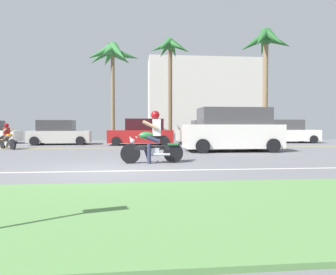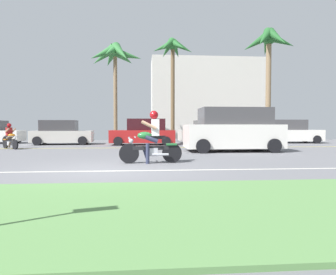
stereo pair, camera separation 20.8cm
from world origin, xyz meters
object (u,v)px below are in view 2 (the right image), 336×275
(palm_tree_1, at_px, (114,57))
(motorcyclist_distant, at_px, (10,138))
(parked_car_3, at_px, (210,132))
(motorcyclist, at_px, (151,141))
(parked_car_4, at_px, (289,132))
(suv_nearby, at_px, (233,130))
(palm_tree_2, at_px, (269,48))
(parked_car_1, at_px, (62,133))
(palm_tree_0, at_px, (172,54))
(parked_car_2, at_px, (143,133))

(palm_tree_1, relative_size, motorcyclist_distant, 5.51)
(parked_car_3, xyz_separation_m, palm_tree_1, (-6.92, 1.78, 5.63))
(motorcyclist, distance_m, parked_car_4, 15.03)
(suv_nearby, bearing_deg, palm_tree_1, 124.92)
(suv_nearby, xyz_separation_m, palm_tree_2, (5.71, 9.44, 6.43))
(parked_car_4, distance_m, palm_tree_2, 7.19)
(parked_car_1, relative_size, palm_tree_0, 0.48)
(parked_car_2, height_order, motorcyclist_distant, parked_car_2)
(suv_nearby, height_order, palm_tree_2, palm_tree_2)
(palm_tree_1, distance_m, palm_tree_2, 12.16)
(parked_car_4, xyz_separation_m, motorcyclist_distant, (-17.36, -4.35, -0.19))
(parked_car_4, bearing_deg, parked_car_1, -177.91)
(palm_tree_2, distance_m, motorcyclist_distant, 19.59)
(suv_nearby, bearing_deg, palm_tree_2, 58.81)
(parked_car_1, bearing_deg, motorcyclist, -62.21)
(suv_nearby, relative_size, parked_car_3, 1.08)
(parked_car_2, distance_m, motorcyclist_distant, 7.58)
(parked_car_2, bearing_deg, parked_car_4, 7.80)
(palm_tree_2, bearing_deg, palm_tree_0, 179.53)
(parked_car_2, relative_size, parked_car_4, 0.95)
(motorcyclist_distant, bearing_deg, parked_car_2, 22.73)
(motorcyclist, bearing_deg, parked_car_4, 47.59)
(suv_nearby, height_order, motorcyclist_distant, suv_nearby)
(motorcyclist, bearing_deg, parked_car_2, 91.33)
(parked_car_1, distance_m, parked_car_2, 5.39)
(palm_tree_0, bearing_deg, suv_nearby, -78.21)
(motorcyclist, bearing_deg, parked_car_1, 117.79)
(parked_car_4, distance_m, palm_tree_1, 13.92)
(parked_car_3, bearing_deg, suv_nearby, -94.06)
(palm_tree_0, bearing_deg, parked_car_3, -40.07)
(motorcyclist, height_order, parked_car_1, motorcyclist)
(parked_car_2, xyz_separation_m, palm_tree_0, (2.27, 4.16, 6.02))
(parked_car_1, bearing_deg, parked_car_2, -9.04)
(palm_tree_1, bearing_deg, palm_tree_0, 4.32)
(parked_car_3, relative_size, parked_car_4, 1.00)
(parked_car_1, bearing_deg, palm_tree_2, 12.02)
(motorcyclist, distance_m, palm_tree_0, 15.26)
(suv_nearby, xyz_separation_m, parked_car_3, (0.52, 7.39, -0.25))
(suv_nearby, distance_m, motorcyclist_distant, 11.51)
(palm_tree_0, distance_m, palm_tree_1, 4.45)
(palm_tree_1, bearing_deg, parked_car_4, -10.90)
(suv_nearby, bearing_deg, parked_car_4, 47.86)
(motorcyclist, relative_size, palm_tree_0, 0.25)
(parked_car_1, bearing_deg, motorcyclist_distant, -113.86)
(suv_nearby, height_order, parked_car_3, suv_nearby)
(motorcyclist, distance_m, parked_car_2, 9.68)
(parked_car_2, height_order, palm_tree_0, palm_tree_0)
(motorcyclist, relative_size, parked_car_3, 0.47)
(parked_car_1, height_order, palm_tree_2, palm_tree_2)
(palm_tree_0, distance_m, palm_tree_2, 7.72)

